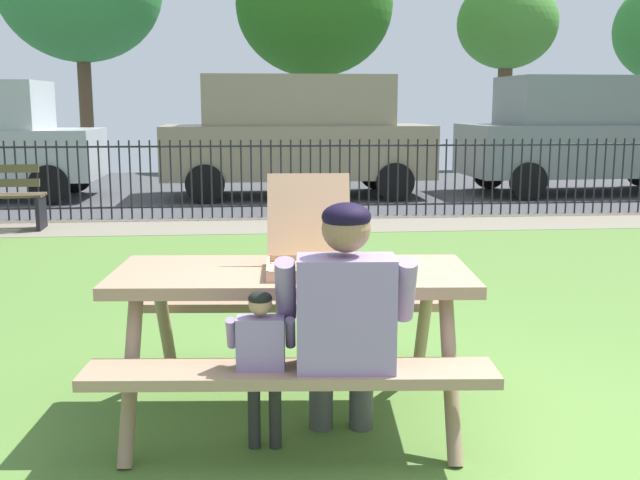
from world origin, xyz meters
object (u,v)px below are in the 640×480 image
child_at_table (262,357)px  parked_car_center (593,132)px  adult_at_table (345,319)px  pizza_box_open (310,252)px  far_tree_midright (507,25)px  picnic_table_foreground (293,303)px  far_tree_center (314,6)px  parked_car_left (297,133)px

child_at_table → parked_car_center: 11.68m
parked_car_center → adult_at_table: bearing=-119.8°
pizza_box_open → far_tree_midright: far_tree_midright is taller
picnic_table_foreground → far_tree_midright: (6.38, 15.81, 3.00)m
pizza_box_open → far_tree_midright: 17.24m
child_at_table → far_tree_center: (1.55, 16.34, 3.52)m
pizza_box_open → parked_car_center: parked_car_center is taller
parked_car_center → far_tree_midright: far_tree_midright is taller
far_tree_center → parked_car_center: bearing=-54.6°
pizza_box_open → adult_at_table: (0.12, -0.52, -0.20)m
child_at_table → far_tree_center: size_ratio=0.14×
pizza_box_open → parked_car_left: parked_car_left is taller
parked_car_center → far_tree_center: size_ratio=0.80×
parked_car_left → parked_car_center: 5.33m
far_tree_center → far_tree_midright: size_ratio=1.21×
child_at_table → far_tree_midright: (6.54, 16.34, 3.10)m
picnic_table_foreground → far_tree_center: size_ratio=0.33×
parked_car_left → pizza_box_open: bearing=-92.9°
adult_at_table → parked_car_left: (0.37, 9.96, 0.44)m
picnic_table_foreground → far_tree_midright: 17.31m
picnic_table_foreground → parked_car_left: 9.47m
pizza_box_open → far_tree_center: bearing=85.3°
adult_at_table → child_at_table: adult_at_table is taller
pizza_box_open → picnic_table_foreground: bearing=179.2°
far_tree_center → far_tree_midright: (5.00, 0.00, -0.42)m
parked_car_center → far_tree_center: (-4.52, 6.37, 2.92)m
far_tree_midright → pizza_box_open: bearing=-111.7°
picnic_table_foreground → parked_car_center: parked_car_center is taller
child_at_table → far_tree_midright: bearing=68.2°
adult_at_table → far_tree_midright: far_tree_midright is taller
picnic_table_foreground → parked_car_left: size_ratio=0.41×
parked_car_left → far_tree_center: size_ratio=0.79×
pizza_box_open → far_tree_midright: size_ratio=0.11×
pizza_box_open → child_at_table: bearing=-115.8°
picnic_table_foreground → parked_car_center: bearing=58.0°
picnic_table_foreground → child_at_table: bearing=-107.4°
picnic_table_foreground → pizza_box_open: size_ratio=3.60×
picnic_table_foreground → child_at_table: 0.56m
picnic_table_foreground → parked_car_left: (0.57, 9.44, 0.50)m
pizza_box_open → child_at_table: size_ratio=0.65×
picnic_table_foreground → child_at_table: size_ratio=2.35×
adult_at_table → picnic_table_foreground: bearing=111.6°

